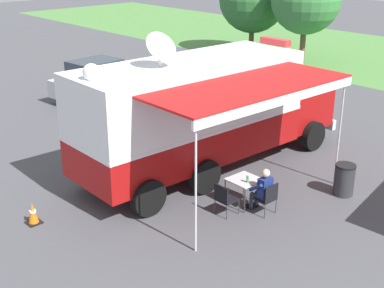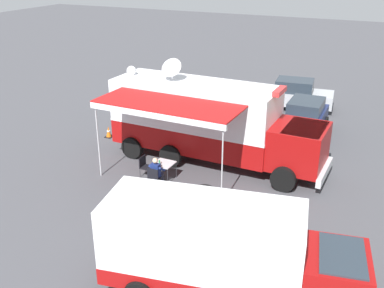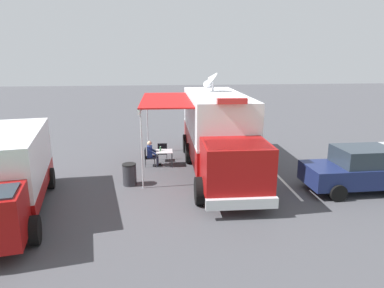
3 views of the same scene
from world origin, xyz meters
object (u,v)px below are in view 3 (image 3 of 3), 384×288
Objects in this scene: water_bottle at (160,149)px; traffic_cone at (208,137)px; command_truck at (217,130)px; trash_bin at (130,174)px; folding_table at (164,152)px; car_far_corner at (359,169)px; folding_chair_beside_table at (162,151)px; folding_chair_at_table at (148,156)px; seated_responder at (152,153)px; support_truck at (8,174)px.

traffic_cone is at bearing -123.50° from water_bottle.
command_truck reaches higher than trash_bin.
traffic_cone is at bearing -121.40° from folding_table.
folding_chair_beside_table is at bearing -32.97° from car_far_corner.
command_truck is 10.97× the size of folding_chair_beside_table.
folding_chair_beside_table is at bearing 52.67° from traffic_cone.
folding_chair_at_table is 1.50× the size of traffic_cone.
traffic_cone is (-3.06, -4.63, -0.55)m from water_bottle.
seated_responder reaches higher than water_bottle.
command_truck is 1.35× the size of support_truck.
seated_responder reaches higher than trash_bin.
trash_bin is (3.92, 1.48, -1.49)m from command_truck.
trash_bin is at bearing -10.08° from car_far_corner.
folding_chair_beside_table is at bearing -85.14° from folding_table.
car_far_corner is at bearing 148.92° from command_truck.
command_truck is 4.45m from trash_bin.
folding_table is at bearing -179.10° from seated_responder.
folding_table is at bearing -179.63° from folding_chair_at_table.
water_bottle is 0.26× the size of folding_chair_beside_table.
car_far_corner is at bearing 169.92° from trash_bin.
trash_bin reaches higher than folding_chair_beside_table.
folding_chair_at_table is 6.00m from traffic_cone.
folding_chair_beside_table is 0.12× the size of support_truck.
folding_table is 0.26m from water_bottle.
seated_responder reaches higher than folding_chair_at_table.
folding_chair_beside_table is 3.63m from trash_bin.
water_bottle reaches higher than traffic_cone.
folding_table is 2.91m from trash_bin.
trash_bin is at bearing 69.95° from seated_responder.
folding_chair_at_table is at bearing -26.08° from car_far_corner.
water_bottle is (2.59, -1.09, -1.11)m from command_truck.
trash_bin is (1.44, 3.33, -0.06)m from folding_chair_beside_table.
folding_chair_at_table is 0.70× the size of seated_responder.
trash_bin reaches higher than traffic_cone.
traffic_cone is at bearing -62.17° from car_far_corner.
water_bottle is (0.18, -0.10, 0.16)m from folding_table.
car_far_corner reaches higher than folding_chair_beside_table.
seated_responder is at bearing 0.90° from folding_table.
support_truck is at bearing 42.54° from water_bottle.
support_truck is at bearing 25.15° from command_truck.
folding_chair_at_table is 6.53m from support_truck.
folding_table is at bearing -22.44° from command_truck.
traffic_cone is at bearing -126.43° from seated_responder.
car_far_corner is (-7.54, 4.08, 0.21)m from folding_table.
car_far_corner is (-7.61, 4.93, 0.37)m from folding_chair_beside_table.
trash_bin is (1.33, 2.57, -0.38)m from water_bottle.
folding_chair_at_table is at bearing 49.60° from folding_chair_beside_table.
car_far_corner is at bearing 151.55° from water_bottle.
seated_responder is 5.90m from traffic_cone.
command_truck is 7.64× the size of seated_responder.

